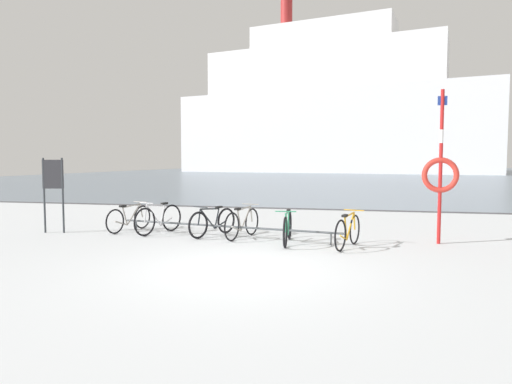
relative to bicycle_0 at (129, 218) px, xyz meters
The scene contains 11 objects.
ground 50.61m from the bicycle_0, 85.50° to the left, with size 80.00×132.00×0.08m.
bike_rack 2.83m from the bicycle_0, ahead, with size 5.81×1.05×0.31m.
bicycle_0 is the anchor object (origin of this frame).
bicycle_1 0.97m from the bicycle_0, 12.44° to the right, with size 0.67×1.60×0.84m.
bicycle_2 2.45m from the bicycle_0, ahead, with size 0.77×1.57×0.78m.
bicycle_3 3.25m from the bicycle_0, ahead, with size 0.57×1.64×0.81m.
bicycle_4 4.50m from the bicycle_0, 10.85° to the right, with size 0.46×1.78×0.80m.
bicycle_5 5.87m from the bicycle_0, 10.48° to the right, with size 0.61×1.56×0.79m.
info_sign 2.15m from the bicycle_0, 158.77° to the right, with size 0.55×0.14×1.96m.
rescue_post 7.89m from the bicycle_0, ahead, with size 0.80×0.12×3.48m.
ferry_ship 63.13m from the bicycle_0, 89.03° to the left, with size 50.54×20.60×29.16m.
Camera 1 is at (1.99, -7.47, 1.89)m, focal length 31.52 mm.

